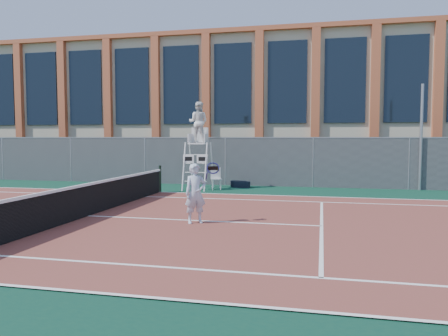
% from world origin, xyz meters
% --- Properties ---
extents(ground, '(120.00, 120.00, 0.00)m').
position_xyz_m(ground, '(0.00, 0.00, 0.00)').
color(ground, '#233814').
extents(apron, '(36.00, 20.00, 0.01)m').
position_xyz_m(apron, '(0.00, 1.00, 0.01)').
color(apron, '#0C3627').
rests_on(apron, ground).
extents(tennis_court, '(23.77, 10.97, 0.02)m').
position_xyz_m(tennis_court, '(0.00, 0.00, 0.02)').
color(tennis_court, brown).
rests_on(tennis_court, apron).
extents(tennis_net, '(0.10, 11.30, 1.10)m').
position_xyz_m(tennis_net, '(0.00, 0.00, 0.54)').
color(tennis_net, black).
rests_on(tennis_net, ground).
extents(fence, '(40.00, 0.06, 2.20)m').
position_xyz_m(fence, '(0.00, 8.80, 1.10)').
color(fence, '#595E60').
rests_on(fence, ground).
extents(hedge, '(40.00, 1.40, 2.20)m').
position_xyz_m(hedge, '(0.00, 10.00, 1.10)').
color(hedge, black).
rests_on(hedge, ground).
extents(building, '(45.00, 10.60, 8.22)m').
position_xyz_m(building, '(0.00, 17.95, 4.15)').
color(building, beige).
rests_on(building, ground).
extents(steel_pole, '(0.12, 0.12, 4.46)m').
position_xyz_m(steel_pole, '(10.42, 8.70, 2.23)').
color(steel_pole, '#9EA0A5').
rests_on(steel_pole, ground).
extents(umpire_chair, '(1.06, 1.63, 3.79)m').
position_xyz_m(umpire_chair, '(1.20, 7.05, 2.77)').
color(umpire_chair, white).
rests_on(umpire_chair, ground).
extents(plastic_chair, '(0.56, 0.56, 0.93)m').
position_xyz_m(plastic_chair, '(1.96, 7.10, 0.56)').
color(plastic_chair, silver).
rests_on(plastic_chair, apron).
extents(sports_bag_near, '(0.65, 0.26, 0.28)m').
position_xyz_m(sports_bag_near, '(2.73, 8.19, 0.15)').
color(sports_bag_near, black).
rests_on(sports_bag_near, apron).
extents(sports_bag_far, '(0.72, 0.39, 0.27)m').
position_xyz_m(sports_bag_far, '(2.94, 7.95, 0.15)').
color(sports_bag_far, black).
rests_on(sports_bag_far, apron).
extents(tennis_player, '(0.93, 0.72, 1.56)m').
position_xyz_m(tennis_player, '(3.24, -0.32, 0.80)').
color(tennis_player, silver).
rests_on(tennis_player, tennis_court).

